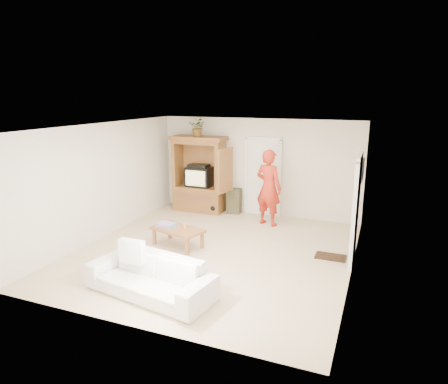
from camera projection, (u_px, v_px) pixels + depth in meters
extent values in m
plane|color=tan|center=(215.00, 251.00, 8.38)|extent=(6.00, 6.00, 0.00)
plane|color=white|center=(214.00, 127.00, 7.76)|extent=(6.00, 6.00, 0.00)
plane|color=silver|center=(258.00, 167.00, 10.77)|extent=(5.50, 0.00, 5.50)
plane|color=silver|center=(126.00, 241.00, 5.37)|extent=(5.50, 0.00, 5.50)
plane|color=silver|center=(103.00, 181.00, 9.07)|extent=(0.00, 6.00, 6.00)
plane|color=silver|center=(356.00, 205.00, 7.08)|extent=(0.00, 6.00, 6.00)
cube|color=brown|center=(199.00, 198.00, 11.27)|extent=(1.40, 0.60, 0.70)
cube|color=brown|center=(178.00, 164.00, 11.27)|extent=(0.10, 0.60, 1.20)
cube|color=brown|center=(221.00, 167.00, 10.80)|extent=(0.10, 0.60, 1.20)
cube|color=brown|center=(203.00, 164.00, 11.28)|extent=(1.40, 0.06, 1.20)
cube|color=brown|center=(198.00, 142.00, 10.88)|extent=(1.40, 0.60, 0.10)
cube|color=brown|center=(198.00, 138.00, 10.86)|extent=(1.52, 0.68, 0.10)
cube|color=brown|center=(225.00, 171.00, 10.26)|extent=(0.16, 0.67, 1.15)
cube|color=black|center=(199.00, 177.00, 11.14)|extent=(0.70, 0.52, 0.55)
cube|color=tan|center=(195.00, 178.00, 10.90)|extent=(0.58, 0.02, 0.42)
cube|color=black|center=(199.00, 166.00, 11.04)|extent=(0.55, 0.35, 0.08)
cube|color=#965933|center=(195.00, 197.00, 10.98)|extent=(1.19, 0.03, 0.25)
cube|color=white|center=(263.00, 178.00, 10.76)|extent=(0.85, 0.05, 2.04)
cube|color=black|center=(356.00, 211.00, 7.69)|extent=(0.05, 0.90, 2.04)
cube|color=black|center=(363.00, 170.00, 8.72)|extent=(0.03, 0.60, 0.48)
cube|color=#382316|center=(330.00, 257.00, 8.09)|extent=(0.60, 0.40, 0.02)
imported|color=#4C7238|center=(198.00, 127.00, 10.77)|extent=(0.45, 0.39, 0.49)
imported|color=#A62516|center=(269.00, 188.00, 9.90)|extent=(0.80, 0.64, 1.92)
imported|color=white|center=(150.00, 276.00, 6.52)|extent=(2.30, 1.21, 0.64)
cube|color=#965933|center=(178.00, 229.00, 8.58)|extent=(1.24, 0.89, 0.06)
cube|color=#965933|center=(154.00, 237.00, 8.74)|extent=(0.08, 0.08, 0.36)
cube|color=#965933|center=(170.00, 231.00, 9.10)|extent=(0.08, 0.08, 0.36)
cube|color=#965933|center=(187.00, 247.00, 8.16)|extent=(0.08, 0.08, 0.36)
cube|color=#965933|center=(202.00, 240.00, 8.52)|extent=(0.08, 0.08, 0.36)
cube|color=#E64C90|center=(166.00, 225.00, 8.66)|extent=(0.41, 0.33, 0.08)
cylinder|color=tan|center=(185.00, 226.00, 8.55)|extent=(0.08, 0.08, 0.10)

